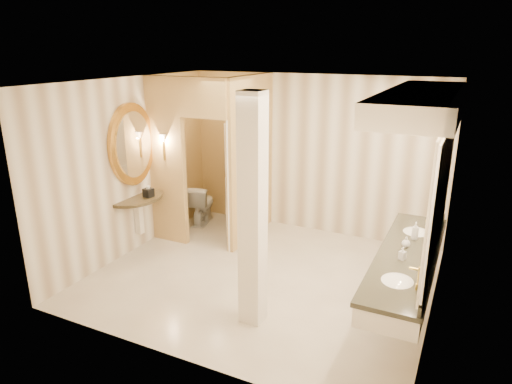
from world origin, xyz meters
The scene contains 16 objects.
floor centered at (0.00, 0.00, 0.00)m, with size 4.50×4.50×0.00m, color silver.
ceiling centered at (0.00, 0.00, 2.70)m, with size 4.50×4.50×0.00m, color silver.
wall_back centered at (0.00, 2.00, 1.35)m, with size 4.50×0.02×2.70m, color white.
wall_front centered at (0.00, -2.00, 1.35)m, with size 4.50×0.02×2.70m, color white.
wall_left centered at (-2.25, 0.00, 1.35)m, with size 0.02×4.00×2.70m, color white.
wall_right centered at (2.25, 0.00, 1.35)m, with size 0.02×4.00×2.70m, color white.
toilet_closet centered at (-1.13, 0.97, 1.39)m, with size 1.50×1.55×2.70m.
wall_sconce centered at (-1.93, 0.43, 1.73)m, with size 0.14×0.14×0.42m.
vanity centered at (1.98, -0.26, 1.63)m, with size 0.75×2.80×2.09m.
console_shelf centered at (-2.21, 0.03, 1.34)m, with size 0.97×0.97×1.94m.
pillar centered at (0.35, -1.01, 1.35)m, with size 0.26×0.26×2.70m, color white.
tissue_box centered at (-2.01, 0.09, 0.94)m, with size 0.13×0.13×0.13m, color black.
toilet centered at (-1.90, 1.40, 0.36)m, with size 0.41×0.71×0.73m, color white.
soap_bottle_a centered at (1.91, -0.45, 0.95)m, with size 0.06×0.07×0.14m, color beige.
soap_bottle_b centered at (1.90, -0.09, 0.94)m, with size 0.10×0.10×0.13m, color silver.
soap_bottle_c centered at (1.96, 0.19, 0.99)m, with size 0.09×0.09×0.22m, color #C6B28C.
Camera 1 is at (2.45, -5.27, 3.13)m, focal length 32.00 mm.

